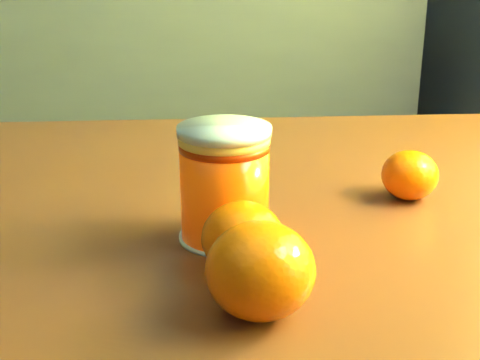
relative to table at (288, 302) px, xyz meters
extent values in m
cube|color=brown|center=(0.00, 0.00, 0.08)|extent=(1.03, 0.74, 0.04)
cylinder|color=#F44904|center=(-0.07, -0.05, 0.14)|extent=(0.07, 0.07, 0.09)
cylinder|color=#FCD367|center=(-0.07, -0.05, 0.18)|extent=(0.08, 0.08, 0.01)
cylinder|color=silver|center=(-0.07, -0.05, 0.19)|extent=(0.08, 0.08, 0.00)
ellipsoid|color=#F85E04|center=(-0.06, -0.11, 0.12)|extent=(0.08, 0.08, 0.06)
ellipsoid|color=#F85E04|center=(0.12, 0.02, 0.12)|extent=(0.07, 0.07, 0.05)
ellipsoid|color=#F85E04|center=(-0.05, -0.17, 0.13)|extent=(0.08, 0.08, 0.07)
camera|label=1|loc=(-0.11, -0.57, 0.34)|focal=50.00mm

